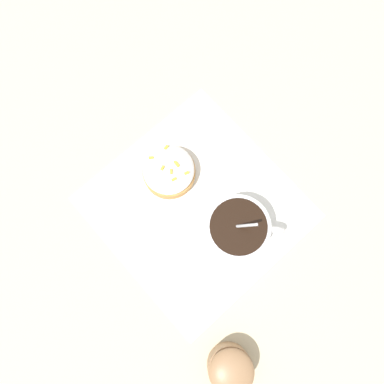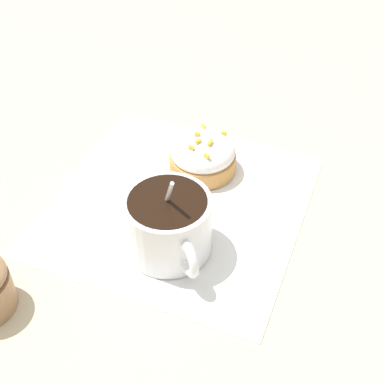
% 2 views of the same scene
% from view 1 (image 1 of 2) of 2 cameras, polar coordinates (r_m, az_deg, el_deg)
% --- Properties ---
extents(ground_plane, '(3.00, 3.00, 0.00)m').
position_cam_1_polar(ground_plane, '(0.58, 0.67, -2.31)').
color(ground_plane, '#C6B793').
extents(paper_napkin, '(0.30, 0.30, 0.00)m').
position_cam_1_polar(paper_napkin, '(0.58, 0.67, -2.29)').
color(paper_napkin, white).
rests_on(paper_napkin, ground_plane).
extents(coffee_cup, '(0.10, 0.10, 0.11)m').
position_cam_1_polar(coffee_cup, '(0.54, 6.87, -5.63)').
color(coffee_cup, white).
rests_on(coffee_cup, paper_napkin).
extents(frosted_pastry, '(0.08, 0.08, 0.05)m').
position_cam_1_polar(frosted_pastry, '(0.57, -3.55, 3.27)').
color(frosted_pastry, '#C18442').
rests_on(frosted_pastry, paper_napkin).
extents(sugar_bowl, '(0.06, 0.06, 0.06)m').
position_cam_1_polar(sugar_bowl, '(0.56, 5.87, -25.26)').
color(sugar_bowl, '#99704C').
rests_on(sugar_bowl, ground_plane).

